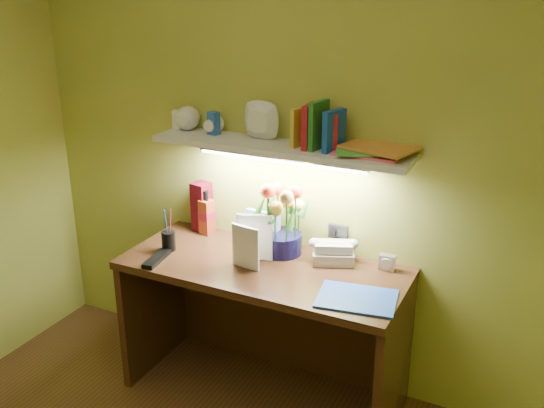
% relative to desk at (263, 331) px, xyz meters
% --- Properties ---
extents(desk, '(1.40, 0.60, 0.75)m').
position_rel_desk_xyz_m(desk, '(0.00, 0.00, 0.00)').
color(desk, '#3C2610').
rests_on(desk, ground).
extents(flower_bouquet, '(0.30, 0.30, 0.37)m').
position_rel_desk_xyz_m(flower_bouquet, '(0.02, 0.17, 0.56)').
color(flower_bouquet, '#0E0D34').
rests_on(flower_bouquet, desk).
extents(telephone, '(0.24, 0.22, 0.12)m').
position_rel_desk_xyz_m(telephone, '(0.29, 0.19, 0.44)').
color(telephone, beige).
rests_on(telephone, desk).
extents(desk_clock, '(0.08, 0.04, 0.08)m').
position_rel_desk_xyz_m(desk_clock, '(0.56, 0.22, 0.41)').
color(desk_clock, silver).
rests_on(desk_clock, desk).
extents(whisky_bottle, '(0.08, 0.08, 0.25)m').
position_rel_desk_xyz_m(whisky_bottle, '(-0.45, 0.22, 0.50)').
color(whisky_bottle, '#AF3E20').
rests_on(whisky_bottle, desk).
extents(whisky_box, '(0.10, 0.10, 0.28)m').
position_rel_desk_xyz_m(whisky_box, '(-0.50, 0.25, 0.51)').
color(whisky_box, '#570A14').
rests_on(whisky_box, desk).
extents(pen_cup, '(0.08, 0.08, 0.17)m').
position_rel_desk_xyz_m(pen_cup, '(-0.51, -0.05, 0.46)').
color(pen_cup, black).
rests_on(pen_cup, desk).
extents(art_card, '(0.19, 0.05, 0.19)m').
position_rel_desk_xyz_m(art_card, '(-0.10, 0.19, 0.47)').
color(art_card, white).
rests_on(art_card, desk).
extents(tv_remote, '(0.09, 0.21, 0.02)m').
position_rel_desk_xyz_m(tv_remote, '(-0.49, -0.19, 0.39)').
color(tv_remote, black).
rests_on(tv_remote, desk).
extents(blue_folder, '(0.37, 0.30, 0.01)m').
position_rel_desk_xyz_m(blue_folder, '(0.52, -0.12, 0.38)').
color(blue_folder, blue).
rests_on(blue_folder, desk).
extents(desk_book_a, '(0.18, 0.07, 0.24)m').
position_rel_desk_xyz_m(desk_book_a, '(-0.15, 0.01, 0.50)').
color(desk_book_a, white).
rests_on(desk_book_a, desk).
extents(desk_book_b, '(0.16, 0.04, 0.22)m').
position_rel_desk_xyz_m(desk_book_b, '(-0.14, -0.05, 0.48)').
color(desk_book_b, white).
rests_on(desk_book_b, desk).
extents(wall_shelf, '(1.31, 0.31, 0.26)m').
position_rel_desk_xyz_m(wall_shelf, '(0.01, 0.18, 0.96)').
color(wall_shelf, white).
rests_on(wall_shelf, ground).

